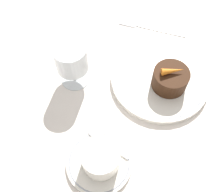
{
  "coord_description": "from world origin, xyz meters",
  "views": [
    {
      "loc": [
        -0.38,
        0.06,
        0.55
      ],
      "look_at": [
        -0.09,
        0.08,
        0.04
      ],
      "focal_mm": 42.0,
      "sensor_mm": 36.0,
      "label": 1
    }
  ],
  "objects_px": {
    "wine_glass": "(72,60)",
    "fork": "(144,27)",
    "dinner_plate": "(160,79)",
    "coffee_cup": "(101,158)",
    "dessert_cake": "(170,79)"
  },
  "relations": [
    {
      "from": "dinner_plate",
      "to": "fork",
      "type": "relative_size",
      "value": 1.27
    },
    {
      "from": "wine_glass",
      "to": "fork",
      "type": "height_order",
      "value": "wine_glass"
    },
    {
      "from": "fork",
      "to": "wine_glass",
      "type": "bearing_deg",
      "value": 137.94
    },
    {
      "from": "wine_glass",
      "to": "fork",
      "type": "distance_m",
      "value": 0.27
    },
    {
      "from": "dinner_plate",
      "to": "fork",
      "type": "xyz_separation_m",
      "value": [
        0.18,
        0.04,
        -0.01
      ]
    },
    {
      "from": "dinner_plate",
      "to": "dessert_cake",
      "type": "height_order",
      "value": "dessert_cake"
    },
    {
      "from": "dinner_plate",
      "to": "wine_glass",
      "type": "height_order",
      "value": "wine_glass"
    },
    {
      "from": "coffee_cup",
      "to": "fork",
      "type": "bearing_deg",
      "value": -12.46
    },
    {
      "from": "wine_glass",
      "to": "fork",
      "type": "xyz_separation_m",
      "value": [
        0.19,
        -0.17,
        -0.07
      ]
    },
    {
      "from": "dinner_plate",
      "to": "coffee_cup",
      "type": "xyz_separation_m",
      "value": [
        -0.22,
        0.13,
        0.03
      ]
    },
    {
      "from": "dinner_plate",
      "to": "wine_glass",
      "type": "xyz_separation_m",
      "value": [
        -0.01,
        0.21,
        0.07
      ]
    },
    {
      "from": "dinner_plate",
      "to": "dessert_cake",
      "type": "distance_m",
      "value": 0.04
    },
    {
      "from": "dinner_plate",
      "to": "dessert_cake",
      "type": "bearing_deg",
      "value": -132.9
    },
    {
      "from": "dinner_plate",
      "to": "fork",
      "type": "bearing_deg",
      "value": 11.79
    },
    {
      "from": "wine_glass",
      "to": "fork",
      "type": "bearing_deg",
      "value": -42.06
    }
  ]
}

